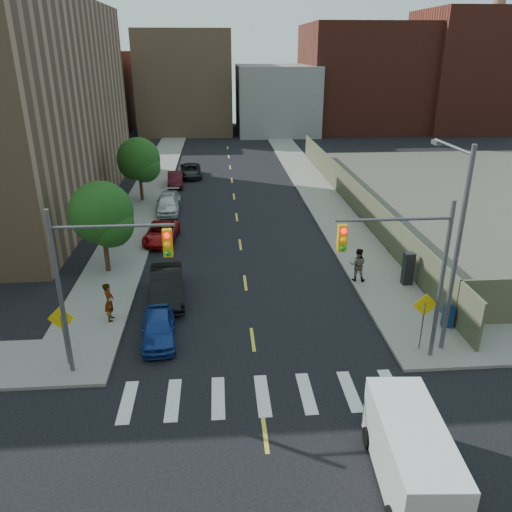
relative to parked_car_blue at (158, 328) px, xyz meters
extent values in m
plane|color=black|center=(4.25, -8.28, -0.64)|extent=(160.00, 160.00, 0.00)
cube|color=gray|center=(-3.50, 33.22, -0.56)|extent=(3.50, 73.00, 0.15)
cube|color=gray|center=(12.00, 33.22, -0.56)|extent=(3.50, 73.00, 0.15)
cube|color=#5E5E42|center=(13.85, 19.72, 0.61)|extent=(0.12, 44.00, 2.50)
cube|color=#592319|center=(-17.75, 61.72, 5.36)|extent=(14.00, 18.00, 12.00)
cube|color=#8C6B4C|center=(-1.75, 63.72, 6.86)|extent=(14.00, 16.00, 15.00)
cube|color=gray|center=(12.25, 61.72, 4.36)|extent=(12.00, 16.00, 10.00)
cube|color=#592319|center=(26.25, 63.72, 7.36)|extent=(18.00, 18.00, 16.00)
cube|color=#592319|center=(42.25, 61.72, 8.36)|extent=(14.00, 16.00, 18.00)
cylinder|color=#8C6B4C|center=(46.25, 61.72, 13.36)|extent=(1.80, 1.80, 28.00)
cylinder|color=#59595E|center=(-3.25, -2.28, 2.86)|extent=(0.18, 0.18, 7.00)
cylinder|color=#59595E|center=(-1.00, -2.28, 5.66)|extent=(4.50, 0.12, 0.12)
cube|color=#E5A50C|center=(0.95, -2.28, 4.96)|extent=(0.35, 0.30, 1.05)
cylinder|color=#59595E|center=(11.75, -2.28, 2.86)|extent=(0.18, 0.18, 7.00)
cylinder|color=#59595E|center=(9.50, -2.28, 5.66)|extent=(4.50, 0.12, 0.12)
cube|color=#E5A50C|center=(7.55, -2.28, 4.96)|extent=(0.35, 0.30, 1.05)
cylinder|color=#59595E|center=(12.45, -1.78, 3.86)|extent=(0.20, 0.20, 9.00)
cylinder|color=#59595E|center=(12.45, -0.08, 7.96)|extent=(0.12, 3.50, 0.12)
cube|color=#59595E|center=(12.45, 1.52, 7.86)|extent=(0.25, 0.60, 0.18)
cylinder|color=#59595E|center=(-3.55, -1.78, 0.56)|extent=(0.06, 0.06, 2.40)
cube|color=yellow|center=(-3.55, -1.78, 1.66)|extent=(1.06, 0.04, 1.06)
cylinder|color=#59595E|center=(11.45, -1.78, 0.56)|extent=(0.06, 0.06, 2.40)
cube|color=yellow|center=(11.45, -1.78, 1.66)|extent=(1.06, 0.04, 1.06)
cylinder|color=#59595E|center=(-3.55, 11.72, 0.56)|extent=(0.06, 0.06, 2.40)
cube|color=yellow|center=(-3.55, 11.72, 1.66)|extent=(1.06, 0.04, 1.06)
cylinder|color=#332114|center=(-3.75, 7.72, 0.68)|extent=(0.28, 0.28, 2.64)
sphere|color=#184112|center=(-3.75, 7.72, 3.08)|extent=(3.60, 3.60, 3.60)
sphere|color=#184112|center=(-3.25, 7.42, 2.48)|extent=(2.64, 2.64, 2.64)
sphere|color=#184112|center=(-4.15, 8.12, 2.66)|extent=(2.88, 2.88, 2.88)
cylinder|color=#332114|center=(-3.75, 22.72, 0.68)|extent=(0.28, 0.28, 2.64)
sphere|color=#184112|center=(-3.75, 22.72, 3.08)|extent=(3.60, 3.60, 3.60)
sphere|color=#184112|center=(-3.25, 22.42, 2.48)|extent=(2.64, 2.64, 2.64)
sphere|color=#184112|center=(-4.15, 23.12, 2.66)|extent=(2.88, 2.88, 2.88)
imported|color=navy|center=(0.00, 0.00, 0.00)|extent=(1.87, 3.86, 1.27)
imported|color=black|center=(0.05, 4.06, 0.15)|extent=(2.12, 4.92, 1.57)
imported|color=maroon|center=(-1.10, 12.78, -0.02)|extent=(2.39, 4.60, 1.24)
imported|color=#A5A9AC|center=(-1.25, 20.33, 0.02)|extent=(1.91, 4.57, 1.32)
imported|color=silver|center=(-1.25, 19.23, 0.10)|extent=(1.92, 4.37, 1.46)
imported|color=#390B12|center=(-1.25, 27.84, 0.03)|extent=(1.67, 4.10, 1.32)
imported|color=black|center=(0.05, 31.52, 0.02)|extent=(2.53, 4.88, 1.32)
cube|color=silver|center=(8.38, -8.74, 0.51)|extent=(2.15, 4.86, 2.01)
cube|color=black|center=(8.51, -6.91, 0.78)|extent=(1.76, 1.21, 0.82)
cylinder|color=black|center=(7.63, -7.13, -0.32)|extent=(0.30, 0.71, 0.69)
cylinder|color=black|center=(9.36, -7.25, -0.32)|extent=(0.30, 0.71, 0.69)
cube|color=navy|center=(13.45, -0.04, -0.01)|extent=(0.58, 0.50, 0.95)
cylinder|color=navy|center=(13.45, -0.04, 0.49)|extent=(0.53, 0.35, 0.49)
cube|color=black|center=(13.20, 4.61, 0.44)|extent=(0.58, 0.48, 1.85)
imported|color=gray|center=(-2.46, 1.80, 0.48)|extent=(0.48, 0.72, 1.93)
imported|color=gray|center=(10.55, 5.28, 0.47)|extent=(1.11, 0.99, 1.91)
camera|label=1|loc=(2.91, -19.79, 11.62)|focal=35.00mm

